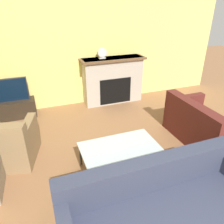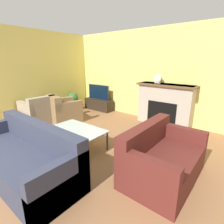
% 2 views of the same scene
% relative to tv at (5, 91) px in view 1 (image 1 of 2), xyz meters
% --- Properties ---
extents(wall_back, '(8.08, 0.06, 2.70)m').
position_rel_tv_xyz_m(wall_back, '(1.56, 0.30, 0.68)').
color(wall_back, '#EADB72').
rests_on(wall_back, ground_plane).
extents(fireplace, '(1.62, 0.48, 1.16)m').
position_rel_tv_xyz_m(fireplace, '(2.52, 0.06, -0.06)').
color(fireplace, '#B2A899').
rests_on(fireplace, ground_plane).
extents(tv_stand, '(1.13, 0.38, 0.40)m').
position_rel_tv_xyz_m(tv_stand, '(0.00, 0.00, -0.47)').
color(tv_stand, '#2D2319').
rests_on(tv_stand, ground_plane).
extents(tv, '(0.94, 0.06, 0.53)m').
position_rel_tv_xyz_m(tv, '(0.00, 0.00, 0.00)').
color(tv, '#232328').
rests_on(tv, tv_stand).
extents(couch_sectional, '(2.24, 0.86, 0.82)m').
position_rel_tv_xyz_m(couch_sectional, '(1.72, -3.58, -0.38)').
color(couch_sectional, '#33384C').
rests_on(couch_sectional, ground_plane).
extents(couch_loveseat, '(0.88, 1.44, 0.82)m').
position_rel_tv_xyz_m(couch_loveseat, '(3.46, -2.25, -0.38)').
color(couch_loveseat, '#5B231E').
rests_on(couch_loveseat, ground_plane).
extents(armchair_accent, '(0.97, 0.99, 0.82)m').
position_rel_tv_xyz_m(armchair_accent, '(0.07, -1.62, -0.37)').
color(armchair_accent, '#8C704C').
rests_on(armchair_accent, ground_plane).
extents(coffee_table, '(1.19, 0.69, 0.42)m').
position_rel_tv_xyz_m(coffee_table, '(1.69, -2.45, -0.28)').
color(coffee_table, '#333338').
rests_on(coffee_table, ground_plane).
extents(mantel_clock, '(0.22, 0.07, 0.25)m').
position_rel_tv_xyz_m(mantel_clock, '(2.25, 0.06, 0.63)').
color(mantel_clock, beige).
rests_on(mantel_clock, fireplace).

